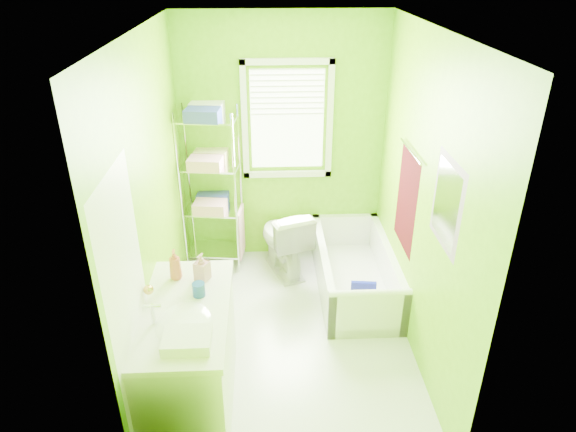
{
  "coord_description": "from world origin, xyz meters",
  "views": [
    {
      "loc": [
        -0.18,
        -3.6,
        3.06
      ],
      "look_at": [
        0.0,
        0.25,
        1.07
      ],
      "focal_mm": 32.0,
      "sensor_mm": 36.0,
      "label": 1
    }
  ],
  "objects_px": {
    "bathtub": "(355,277)",
    "wire_shelf_unit": "(211,171)",
    "toilet": "(284,239)",
    "vanity": "(189,356)"
  },
  "relations": [
    {
      "from": "bathtub",
      "to": "wire_shelf_unit",
      "type": "distance_m",
      "value": 1.8
    },
    {
      "from": "bathtub",
      "to": "toilet",
      "type": "distance_m",
      "value": 0.84
    },
    {
      "from": "toilet",
      "to": "bathtub",
      "type": "bearing_deg",
      "value": 130.2
    },
    {
      "from": "bathtub",
      "to": "wire_shelf_unit",
      "type": "relative_size",
      "value": 0.87
    },
    {
      "from": "bathtub",
      "to": "toilet",
      "type": "height_order",
      "value": "toilet"
    },
    {
      "from": "vanity",
      "to": "bathtub",
      "type": "bearing_deg",
      "value": 44.19
    },
    {
      "from": "wire_shelf_unit",
      "to": "vanity",
      "type": "bearing_deg",
      "value": -90.72
    },
    {
      "from": "vanity",
      "to": "wire_shelf_unit",
      "type": "distance_m",
      "value": 2.11
    },
    {
      "from": "bathtub",
      "to": "vanity",
      "type": "relative_size",
      "value": 1.28
    },
    {
      "from": "bathtub",
      "to": "toilet",
      "type": "bearing_deg",
      "value": 149.53
    }
  ]
}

